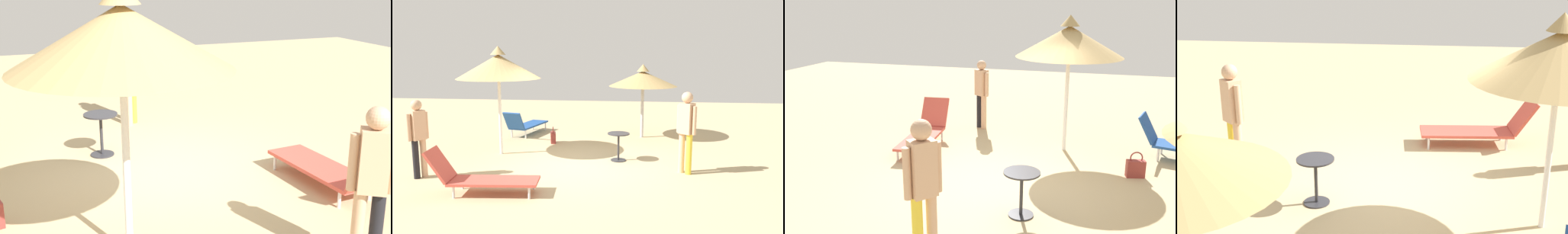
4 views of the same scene
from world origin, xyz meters
TOP-DOWN VIEW (x-y plane):
  - ground at (0.00, 0.00)m, footprint 24.00×24.00m
  - parasol_umbrella_front at (1.95, -0.87)m, footprint 2.12×2.12m
  - parasol_umbrella_far_left at (-1.73, -3.28)m, footprint 2.05×2.05m
  - lounge_chair_back at (1.92, -3.18)m, footprint 1.02×1.99m
  - lounge_chair_far_right at (1.41, 2.03)m, footprint 2.08×0.77m
  - person_standing_center at (-2.58, 0.31)m, footprint 0.38×0.35m
  - person_standing_near_right at (3.01, 1.23)m, footprint 0.33×0.40m
  - handbag at (0.85, -2.23)m, footprint 0.21×0.34m
  - side_table_round at (-1.10, -0.55)m, footprint 0.53×0.53m

SIDE VIEW (x-z plane):
  - ground at x=0.00m, z-range -0.10..0.00m
  - handbag at x=0.85m, z-range -0.07..0.41m
  - lounge_chair_far_right at x=1.41m, z-range -0.10..0.77m
  - lounge_chair_back at x=1.92m, z-range -0.06..0.79m
  - side_table_round at x=-1.10m, z-range 0.12..0.81m
  - person_standing_near_right at x=3.01m, z-range 0.12..1.78m
  - person_standing_center at x=-2.58m, z-range 0.14..1.94m
  - parasol_umbrella_far_left at x=-1.73m, z-range 0.69..2.94m
  - parasol_umbrella_front at x=1.95m, z-range 0.87..3.65m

